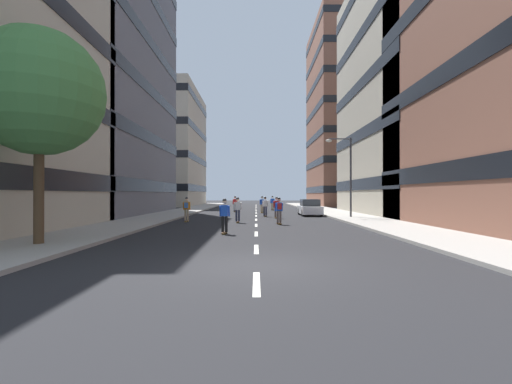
% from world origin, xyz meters
% --- Properties ---
extents(ground_plane, '(155.55, 155.55, 0.00)m').
position_xyz_m(ground_plane, '(0.00, 25.92, 0.00)').
color(ground_plane, black).
extents(sidewalk_left, '(3.98, 71.29, 0.14)m').
position_xyz_m(sidewalk_left, '(-8.18, 29.17, 0.07)').
color(sidewalk_left, '#9E9991').
rests_on(sidewalk_left, ground_plane).
extents(sidewalk_right, '(3.98, 71.29, 0.14)m').
position_xyz_m(sidewalk_right, '(8.18, 29.17, 0.07)').
color(sidewalk_right, '#9E9991').
rests_on(sidewalk_right, ground_plane).
extents(lane_markings, '(0.16, 62.20, 0.01)m').
position_xyz_m(lane_markings, '(0.00, 28.00, 0.00)').
color(lane_markings, silver).
rests_on(lane_markings, ground_plane).
extents(building_left_mid, '(16.09, 20.75, 27.70)m').
position_xyz_m(building_left_mid, '(-18.15, 25.32, 13.94)').
color(building_left_mid, slate).
rests_on(building_left_mid, ground_plane).
extents(building_left_far, '(16.09, 19.79, 20.02)m').
position_xyz_m(building_left_far, '(-18.15, 53.37, 10.10)').
color(building_left_far, '#BCB29E').
rests_on(building_left_far, ground_plane).
extents(building_right_mid, '(16.09, 19.91, 24.39)m').
position_xyz_m(building_right_mid, '(18.15, 25.32, 12.29)').
color(building_right_mid, '#B2A893').
rests_on(building_right_mid, ground_plane).
extents(building_right_far, '(16.09, 18.64, 31.85)m').
position_xyz_m(building_right_far, '(18.15, 53.37, 16.01)').
color(building_right_far, brown).
rests_on(building_right_far, ground_plane).
extents(parked_car_near, '(1.82, 4.40, 1.52)m').
position_xyz_m(parked_car_near, '(4.99, 23.47, 0.70)').
color(parked_car_near, silver).
rests_on(parked_car_near, ground_plane).
extents(street_tree_near, '(4.76, 4.76, 8.08)m').
position_xyz_m(street_tree_near, '(-8.18, 3.49, 5.82)').
color(street_tree_near, '#4C3823').
rests_on(street_tree_near, sidewalk_left).
extents(streetlamp_right, '(2.13, 0.30, 6.50)m').
position_xyz_m(streetlamp_right, '(7.41, 19.55, 4.14)').
color(streetlamp_right, '#3F3F44').
rests_on(streetlamp_right, sidewalk_right).
extents(skater_0, '(0.56, 0.92, 1.78)m').
position_xyz_m(skater_0, '(1.50, 13.57, 1.02)').
color(skater_0, brown).
rests_on(skater_0, ground_plane).
extents(skater_1, '(0.54, 0.91, 1.78)m').
position_xyz_m(skater_1, '(-1.28, 15.00, 0.98)').
color(skater_1, brown).
rests_on(skater_1, ground_plane).
extents(skater_2, '(0.57, 0.92, 1.78)m').
position_xyz_m(skater_2, '(1.68, 19.76, 1.02)').
color(skater_2, brown).
rests_on(skater_2, ground_plane).
extents(skater_3, '(0.57, 0.92, 1.78)m').
position_xyz_m(skater_3, '(0.63, 28.06, 0.98)').
color(skater_3, brown).
rests_on(skater_3, ground_plane).
extents(skater_4, '(0.57, 0.92, 1.78)m').
position_xyz_m(skater_4, '(2.03, 34.45, 0.98)').
color(skater_4, brown).
rests_on(skater_4, ground_plane).
extents(skater_5, '(0.53, 0.90, 1.78)m').
position_xyz_m(skater_5, '(-5.01, 15.83, 1.02)').
color(skater_5, brown).
rests_on(skater_5, ground_plane).
extents(skater_6, '(0.54, 0.91, 1.78)m').
position_xyz_m(skater_6, '(-1.58, 7.96, 0.98)').
color(skater_6, brown).
rests_on(skater_6, ground_plane).
extents(skater_7, '(0.56, 0.92, 1.78)m').
position_xyz_m(skater_7, '(0.80, 21.83, 0.98)').
color(skater_7, brown).
rests_on(skater_7, ground_plane).
extents(skater_8, '(0.57, 0.92, 1.78)m').
position_xyz_m(skater_8, '(-2.37, 30.38, 0.98)').
color(skater_8, brown).
rests_on(skater_8, ground_plane).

